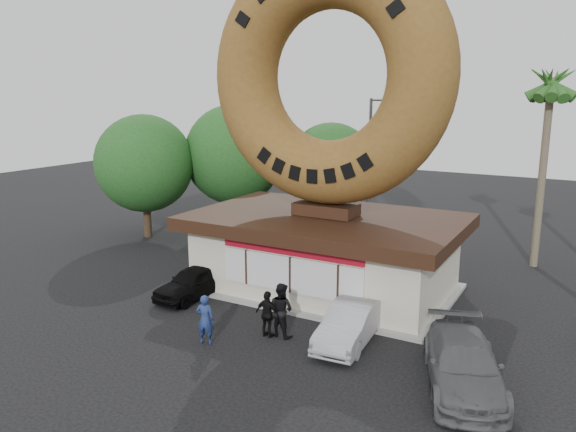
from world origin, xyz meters
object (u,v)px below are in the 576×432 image
(donut_shop, at_px, (325,250))
(person_left, at_px, (205,319))
(car_silver, at_px, (350,324))
(person_right, at_px, (268,314))
(street_lamp, at_px, (372,160))
(person_center, at_px, (281,310))
(giant_donut, at_px, (328,76))
(car_grey, at_px, (464,364))
(car_black, at_px, (194,282))

(donut_shop, distance_m, person_left, 6.97)
(donut_shop, relative_size, person_left, 6.45)
(donut_shop, relative_size, car_silver, 2.77)
(person_right, bearing_deg, person_left, 48.13)
(donut_shop, xyz_separation_m, street_lamp, (-1.86, 10.02, 2.72))
(person_left, height_order, car_silver, person_left)
(person_center, distance_m, car_silver, 2.43)
(person_center, distance_m, person_right, 0.49)
(giant_donut, height_order, car_silver, giant_donut)
(giant_donut, relative_size, person_right, 6.19)
(person_left, bearing_deg, person_right, -153.53)
(donut_shop, relative_size, person_center, 5.79)
(person_left, distance_m, car_grey, 8.38)
(person_left, bearing_deg, person_center, -154.03)
(person_center, relative_size, car_grey, 0.39)
(person_center, bearing_deg, donut_shop, -73.62)
(street_lamp, relative_size, car_silver, 1.98)
(person_right, bearing_deg, car_silver, -154.62)
(person_right, bearing_deg, person_center, -134.63)
(donut_shop, bearing_deg, giant_donut, 90.00)
(person_right, relative_size, car_silver, 0.41)
(giant_donut, xyz_separation_m, car_grey, (7.06, -5.47, -8.26))
(person_right, xyz_separation_m, car_grey, (6.70, -0.14, -0.12))
(person_left, xyz_separation_m, car_silver, (4.24, 2.49, -0.20))
(donut_shop, relative_size, giant_donut, 1.08)
(car_silver, bearing_deg, car_black, 169.21)
(street_lamp, bearing_deg, donut_shop, -79.50)
(person_center, height_order, car_grey, person_center)
(street_lamp, bearing_deg, giant_donut, -79.49)
(street_lamp, xyz_separation_m, car_silver, (4.88, -14.33, -3.82))
(giant_donut, bearing_deg, person_left, -100.07)
(donut_shop, xyz_separation_m, car_silver, (3.03, -4.31, -1.10))
(car_grey, bearing_deg, person_center, 155.92)
(person_center, relative_size, car_silver, 0.48)
(street_lamp, bearing_deg, person_right, -81.77)
(person_left, bearing_deg, street_lamp, -104.72)
(street_lamp, xyz_separation_m, car_grey, (8.91, -15.47, -3.76))
(giant_donut, height_order, car_black, giant_donut)
(person_left, height_order, person_right, person_left)
(person_right, bearing_deg, car_black, -16.40)
(street_lamp, relative_size, car_grey, 1.61)
(person_left, bearing_deg, car_grey, 172.36)
(person_center, bearing_deg, car_silver, -154.97)
(car_silver, bearing_deg, person_left, -153.98)
(person_center, bearing_deg, street_lamp, -72.06)
(car_grey, bearing_deg, car_black, 150.14)
(giant_donut, height_order, street_lamp, giant_donut)
(donut_shop, relative_size, street_lamp, 1.40)
(person_left, distance_m, car_black, 4.59)
(person_center, bearing_deg, person_left, 51.11)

